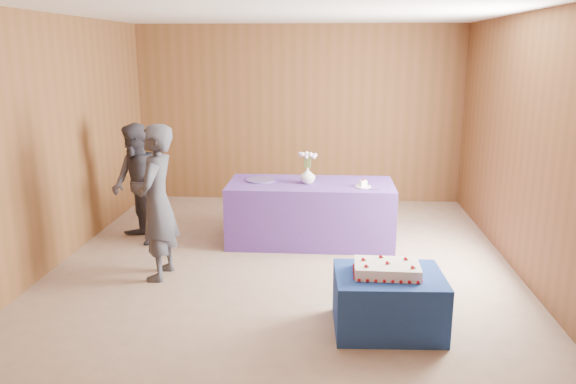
# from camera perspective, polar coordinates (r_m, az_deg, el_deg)

# --- Properties ---
(ground) EXTENTS (6.00, 6.00, 0.00)m
(ground) POSITION_cam_1_polar(r_m,az_deg,el_deg) (6.14, -0.52, -7.92)
(ground) COLOR gray
(ground) RESTS_ON ground
(room_shell) EXTENTS (5.04, 6.04, 2.72)m
(room_shell) POSITION_cam_1_polar(r_m,az_deg,el_deg) (5.71, -0.56, 9.08)
(room_shell) COLOR brown
(room_shell) RESTS_ON ground
(cake_table) EXTENTS (0.93, 0.74, 0.50)m
(cake_table) POSITION_cam_1_polar(r_m,az_deg,el_deg) (4.91, 10.15, -10.91)
(cake_table) COLOR navy
(cake_table) RESTS_ON ground
(serving_table) EXTENTS (2.00, 0.91, 0.75)m
(serving_table) POSITION_cam_1_polar(r_m,az_deg,el_deg) (6.91, 2.30, -2.10)
(serving_table) COLOR #513593
(serving_table) RESTS_ON ground
(sheet_cake) EXTENTS (0.57, 0.39, 0.13)m
(sheet_cake) POSITION_cam_1_polar(r_m,az_deg,el_deg) (4.78, 10.01, -7.69)
(sheet_cake) COLOR white
(sheet_cake) RESTS_ON cake_table
(vase) EXTENTS (0.19, 0.19, 0.19)m
(vase) POSITION_cam_1_polar(r_m,az_deg,el_deg) (6.76, 1.99, 1.69)
(vase) COLOR silver
(vase) RESTS_ON serving_table
(flower_spray) EXTENTS (0.23, 0.23, 0.18)m
(flower_spray) POSITION_cam_1_polar(r_m,az_deg,el_deg) (6.71, 2.01, 3.72)
(flower_spray) COLOR #2E5F26
(flower_spray) RESTS_ON vase
(platter) EXTENTS (0.41, 0.41, 0.02)m
(platter) POSITION_cam_1_polar(r_m,az_deg,el_deg) (6.92, -2.80, 1.22)
(platter) COLOR #56458B
(platter) RESTS_ON serving_table
(plate) EXTENTS (0.24, 0.24, 0.01)m
(plate) POSITION_cam_1_polar(r_m,az_deg,el_deg) (6.66, 7.62, 0.57)
(plate) COLOR white
(plate) RESTS_ON serving_table
(cake_slice) EXTENTS (0.10, 0.10, 0.09)m
(cake_slice) POSITION_cam_1_polar(r_m,az_deg,el_deg) (6.65, 7.63, 0.92)
(cake_slice) COLOR white
(cake_slice) RESTS_ON plate
(knife) EXTENTS (0.26, 0.09, 0.00)m
(knife) POSITION_cam_1_polar(r_m,az_deg,el_deg) (6.55, 8.12, 0.28)
(knife) COLOR silver
(knife) RESTS_ON serving_table
(guest_left) EXTENTS (0.41, 0.60, 1.61)m
(guest_left) POSITION_cam_1_polar(r_m,az_deg,el_deg) (5.87, -13.16, -1.07)
(guest_left) COLOR #363740
(guest_left) RESTS_ON ground
(guest_right) EXTENTS (0.90, 0.90, 1.47)m
(guest_right) POSITION_cam_1_polar(r_m,az_deg,el_deg) (7.04, -15.02, 0.78)
(guest_right) COLOR #35333E
(guest_right) RESTS_ON ground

